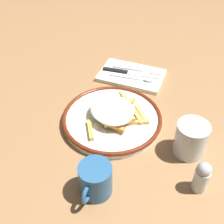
{
  "coord_description": "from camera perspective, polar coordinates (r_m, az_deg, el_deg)",
  "views": [
    {
      "loc": [
        0.56,
        0.24,
        0.59
      ],
      "look_at": [
        0.0,
        0.0,
        0.04
      ],
      "focal_mm": 45.63,
      "sensor_mm": 36.0,
      "label": 1
    }
  ],
  "objects": [
    {
      "name": "water_glass",
      "position": [
        0.76,
        15.51,
        -5.21
      ],
      "size": [
        0.08,
        0.08,
        0.09
      ],
      "primitive_type": "cylinder",
      "color": "silver",
      "rests_on": "ground_plane"
    },
    {
      "name": "spoon",
      "position": [
        0.99,
        5.37,
        6.69
      ],
      "size": [
        0.04,
        0.15,
        0.01
      ],
      "color": "silver",
      "rests_on": "napkin"
    },
    {
      "name": "fries_heap",
      "position": [
        0.82,
        0.03,
        0.26
      ],
      "size": [
        0.22,
        0.21,
        0.04
      ],
      "color": "gold",
      "rests_on": "plate"
    },
    {
      "name": "ground_plane",
      "position": [
        0.85,
        -0.0,
        -1.91
      ],
      "size": [
        2.6,
        2.6,
        0.0
      ],
      "primitive_type": "plane",
      "color": "olive"
    },
    {
      "name": "salt_shaker",
      "position": [
        0.69,
        17.53,
        -12.24
      ],
      "size": [
        0.04,
        0.04,
        0.09
      ],
      "color": "silver",
      "rests_on": "ground_plane"
    },
    {
      "name": "fork",
      "position": [
        1.04,
        5.13,
        8.44
      ],
      "size": [
        0.04,
        0.18,
        0.0
      ],
      "color": "silver",
      "rests_on": "napkin"
    },
    {
      "name": "napkin",
      "position": [
        1.03,
        3.92,
        7.34
      ],
      "size": [
        0.15,
        0.23,
        0.01
      ],
      "primitive_type": "cube",
      "rotation": [
        0.0,
        0.0,
        0.03
      ],
      "color": "white",
      "rests_on": "ground_plane"
    },
    {
      "name": "knife",
      "position": [
        1.02,
        2.9,
        7.96
      ],
      "size": [
        0.04,
        0.21,
        0.01
      ],
      "color": "black",
      "rests_on": "napkin"
    },
    {
      "name": "coffee_mug",
      "position": [
        0.66,
        -3.38,
        -13.44
      ],
      "size": [
        0.1,
        0.08,
        0.08
      ],
      "color": "#295B8B",
      "rests_on": "ground_plane"
    },
    {
      "name": "plate",
      "position": [
        0.84,
        -0.0,
        -1.28
      ],
      "size": [
        0.29,
        0.29,
        0.02
      ],
      "color": "white",
      "rests_on": "ground_plane"
    }
  ]
}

